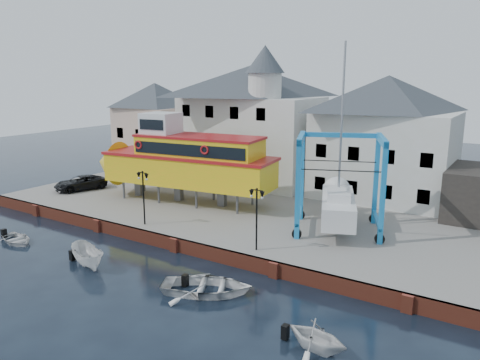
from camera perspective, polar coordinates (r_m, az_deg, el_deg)
The scene contains 15 objects.
ground at distance 33.86m, azimuth -7.94°, elevation -8.64°, with size 140.00×140.00×0.00m, color black.
hardstanding at distance 42.17m, azimuth 1.79°, elevation -3.47°, with size 44.00×22.00×1.00m, color slate.
quay_wall at distance 33.75m, azimuth -7.85°, elevation -7.79°, with size 44.00×0.47×1.00m.
building_pink at distance 57.30m, azimuth -10.17°, elevation 6.42°, with size 8.00×7.00×10.30m.
building_white_main at distance 49.58m, azimuth 1.41°, elevation 7.04°, with size 14.00×8.30×14.00m.
building_white_right at distance 44.71m, azimuth 17.25°, elevation 4.89°, with size 12.00×8.00×11.20m.
lamp_post_left at distance 36.08m, azimuth -11.74°, elevation -0.50°, with size 1.12×0.32×4.20m.
lamp_post_right at distance 30.11m, azimuth 2.05°, elevation -2.87°, with size 1.12×0.32×4.20m.
tour_boat at distance 42.42m, azimuth -7.55°, elevation 2.40°, with size 18.59×6.64×7.92m.
travel_lift at distance 35.67m, azimuth 11.85°, elevation -2.17°, with size 7.70×9.16×13.54m.
van at distance 49.28m, azimuth -18.86°, elevation -0.33°, with size 2.32×5.03×1.40m, color black.
motorboat_a at distance 32.76m, azimuth -17.96°, elevation -9.92°, with size 1.49×3.97×1.53m, color white.
motorboat_b at distance 27.70m, azimuth -4.05°, elevation -13.59°, with size 3.71×5.20×1.08m, color white.
motorboat_c at distance 22.97m, azimuth 9.28°, elevation -19.76°, with size 2.58×2.99×1.57m, color white.
motorboat_d at distance 39.06m, azimuth -25.56°, elevation -6.86°, with size 2.42×3.39×0.70m, color white.
Camera 1 is at (20.74, -23.77, 12.28)m, focal length 35.00 mm.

